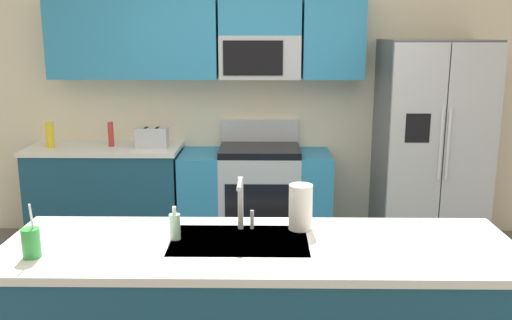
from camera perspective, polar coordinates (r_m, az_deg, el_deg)
name	(u,v)px	position (r m, az deg, el deg)	size (l,w,h in m)	color
kitchen_wall_unit	(241,80)	(5.28, -1.50, 8.08)	(5.20, 0.43, 2.60)	beige
back_counter	(107,194)	(5.38, -14.84, -3.33)	(1.37, 0.63, 0.90)	navy
range_oven	(256,195)	(5.19, -0.05, -3.58)	(1.36, 0.61, 1.10)	#B7BABF
refrigerator	(430,146)	(5.22, 17.25, 1.37)	(0.90, 0.76, 1.85)	#4C4F54
toaster	(152,138)	(5.11, -10.48, 2.25)	(0.28, 0.16, 0.18)	#B7BABF
pepper_mill	(111,134)	(5.24, -14.49, 2.54)	(0.05, 0.05, 0.22)	#B2332D
bottle_yellow	(50,135)	(5.35, -20.15, 2.41)	(0.07, 0.07, 0.23)	yellow
sink_faucet	(241,200)	(2.91, -1.48, -4.02)	(0.08, 0.21, 0.28)	#B7BABF
drink_cup_green	(31,243)	(2.80, -21.82, -7.77)	(0.08, 0.08, 0.26)	green
soap_dispenser	(175,226)	(2.85, -8.22, -6.64)	(0.06, 0.06, 0.17)	#A5D8B2
paper_towel_roll	(301,207)	(2.95, 4.54, -4.78)	(0.12, 0.12, 0.24)	white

